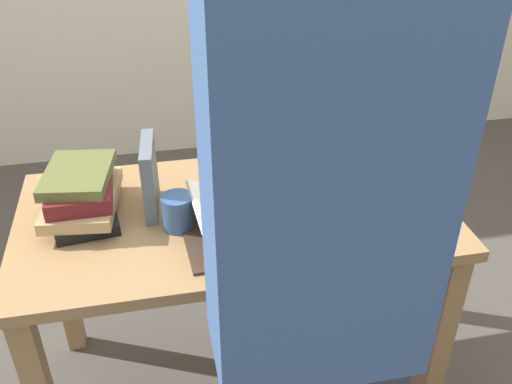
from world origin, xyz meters
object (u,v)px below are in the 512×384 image
object	(u,v)px
open_book	(274,218)
person_reader	(312,334)
coffee_mug	(179,212)
reading_lamp	(352,83)
book_stack_tall	(81,193)
book_standing_upright	(150,177)

from	to	relation	value
open_book	person_reader	xyz separation A→B (m)	(-0.06, -0.56, 0.13)
coffee_mug	person_reader	world-z (taller)	person_reader
open_book	reading_lamp	bearing A→B (deg)	32.15
open_book	coffee_mug	size ratio (longest dim) A/B	4.32
book_stack_tall	book_standing_upright	bearing A→B (deg)	-2.23
open_book	person_reader	bearing A→B (deg)	-99.51
reading_lamp	person_reader	distance (m)	0.83
book_standing_upright	person_reader	size ratio (longest dim) A/B	0.12
book_standing_upright	reading_lamp	world-z (taller)	reading_lamp
open_book	book_stack_tall	xyz separation A→B (m)	(-0.52, 0.17, 0.04)
person_reader	book_standing_upright	bearing A→B (deg)	-69.73
open_book	book_standing_upright	distance (m)	0.37
book_stack_tall	reading_lamp	xyz separation A→B (m)	(0.79, 0.02, 0.26)
reading_lamp	coffee_mug	xyz separation A→B (m)	(-0.52, -0.14, -0.28)
reading_lamp	book_standing_upright	bearing A→B (deg)	-177.40
book_stack_tall	person_reader	size ratio (longest dim) A/B	0.18
open_book	coffee_mug	bearing A→B (deg)	164.82
reading_lamp	person_reader	xyz separation A→B (m)	(-0.33, -0.75, -0.17)
open_book	coffee_mug	world-z (taller)	open_book
book_stack_tall	book_standing_upright	world-z (taller)	book_standing_upright
book_standing_upright	reading_lamp	size ratio (longest dim) A/B	0.51
open_book	coffee_mug	distance (m)	0.26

